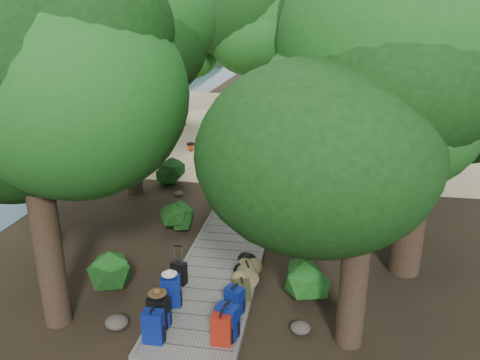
% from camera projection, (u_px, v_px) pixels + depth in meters
% --- Properties ---
extents(ground, '(120.00, 120.00, 0.00)m').
position_uv_depth(ground, '(230.00, 245.00, 13.28)').
color(ground, black).
rests_on(ground, ground).
extents(sand_beach, '(40.00, 22.00, 0.02)m').
position_uv_depth(sand_beach, '(280.00, 124.00, 28.16)').
color(sand_beach, '#CFB88B').
rests_on(sand_beach, ground).
extents(distant_hill, '(32.00, 16.00, 12.00)m').
position_uv_depth(distant_hill, '(10.00, 63.00, 64.21)').
color(distant_hill, black).
rests_on(distant_hill, ground).
extents(boardwalk, '(2.00, 12.00, 0.12)m').
position_uv_depth(boardwalk, '(237.00, 229.00, 14.19)').
color(boardwalk, slate).
rests_on(boardwalk, ground).
extents(backpack_left_a, '(0.41, 0.29, 0.75)m').
position_uv_depth(backpack_left_a, '(153.00, 325.00, 9.07)').
color(backpack_left_a, navy).
rests_on(backpack_left_a, boardwalk).
extents(backpack_left_b, '(0.45, 0.36, 0.75)m').
position_uv_depth(backpack_left_b, '(159.00, 311.00, 9.51)').
color(backpack_left_b, black).
rests_on(backpack_left_b, boardwalk).
extents(backpack_left_c, '(0.48, 0.39, 0.79)m').
position_uv_depth(backpack_left_c, '(171.00, 290.00, 10.21)').
color(backpack_left_c, navy).
rests_on(backpack_left_c, boardwalk).
extents(backpack_right_a, '(0.40, 0.28, 0.71)m').
position_uv_depth(backpack_right_a, '(222.00, 328.00, 9.03)').
color(backpack_right_a, maroon).
rests_on(backpack_right_a, boardwalk).
extents(backpack_right_b, '(0.50, 0.41, 0.78)m').
position_uv_depth(backpack_right_b, '(227.00, 320.00, 9.21)').
color(backpack_right_b, navy).
rests_on(backpack_right_b, boardwalk).
extents(backpack_right_c, '(0.46, 0.40, 0.65)m').
position_uv_depth(backpack_right_c, '(235.00, 299.00, 10.00)').
color(backpack_right_c, navy).
rests_on(backpack_right_c, boardwalk).
extents(backpack_right_d, '(0.41, 0.35, 0.54)m').
position_uv_depth(backpack_right_d, '(242.00, 290.00, 10.41)').
color(backpack_right_d, '#353A1A').
rests_on(backpack_right_d, boardwalk).
extents(duffel_right_khaki, '(0.65, 0.78, 0.44)m').
position_uv_depth(duffel_right_khaki, '(247.00, 273.00, 11.21)').
color(duffel_right_khaki, olive).
rests_on(duffel_right_khaki, boardwalk).
extents(duffel_right_black, '(0.51, 0.70, 0.40)m').
position_uv_depth(duffel_right_black, '(245.00, 266.00, 11.57)').
color(duffel_right_black, black).
rests_on(duffel_right_black, boardwalk).
extents(suitcase_on_boardwalk, '(0.39, 0.28, 0.55)m').
position_uv_depth(suitcase_on_boardwalk, '(179.00, 273.00, 11.10)').
color(suitcase_on_boardwalk, black).
rests_on(suitcase_on_boardwalk, boardwalk).
extents(lone_suitcase_on_sand, '(0.44, 0.26, 0.69)m').
position_uv_depth(lone_suitcase_on_sand, '(273.00, 155.00, 20.67)').
color(lone_suitcase_on_sand, black).
rests_on(lone_suitcase_on_sand, sand_beach).
extents(hat_brown, '(0.39, 0.39, 0.12)m').
position_uv_depth(hat_brown, '(157.00, 291.00, 9.42)').
color(hat_brown, '#51351E').
rests_on(hat_brown, backpack_left_b).
extents(hat_white, '(0.34, 0.34, 0.11)m').
position_uv_depth(hat_white, '(169.00, 272.00, 10.05)').
color(hat_white, silver).
rests_on(hat_white, backpack_left_c).
extents(kayak, '(1.41, 3.17, 0.31)m').
position_uv_depth(kayak, '(191.00, 145.00, 22.92)').
color(kayak, '#B12E0F').
rests_on(kayak, sand_beach).
extents(sun_lounger, '(1.10, 1.94, 0.59)m').
position_uv_depth(sun_lounger, '(348.00, 151.00, 21.31)').
color(sun_lounger, silver).
rests_on(sun_lounger, sand_beach).
extents(tree_right_a, '(4.56, 4.56, 7.60)m').
position_uv_depth(tree_right_a, '(365.00, 160.00, 8.11)').
color(tree_right_a, black).
rests_on(tree_right_a, ground).
extents(tree_right_b, '(6.12, 6.12, 10.93)m').
position_uv_depth(tree_right_b, '(432.00, 50.00, 10.16)').
color(tree_right_b, black).
rests_on(tree_right_b, ground).
extents(tree_right_c, '(4.80, 4.80, 8.30)m').
position_uv_depth(tree_right_c, '(372.00, 92.00, 13.05)').
color(tree_right_c, black).
rests_on(tree_right_c, ground).
extents(tree_right_d, '(5.87, 5.87, 10.75)m').
position_uv_depth(tree_right_d, '(425.00, 44.00, 13.95)').
color(tree_right_d, black).
rests_on(tree_right_d, ground).
extents(tree_right_e, '(4.91, 4.91, 8.84)m').
position_uv_depth(tree_right_e, '(367.00, 66.00, 17.17)').
color(tree_right_e, black).
rests_on(tree_right_e, ground).
extents(tree_right_f, '(5.16, 5.16, 9.21)m').
position_uv_depth(tree_right_f, '(437.00, 56.00, 19.38)').
color(tree_right_f, black).
rests_on(tree_right_f, ground).
extents(tree_left_a, '(4.69, 4.69, 7.82)m').
position_uv_depth(tree_left_a, '(32.00, 144.00, 8.70)').
color(tree_left_a, black).
rests_on(tree_left_a, ground).
extents(tree_left_b, '(5.33, 5.33, 9.60)m').
position_uv_depth(tree_left_b, '(24.00, 73.00, 11.81)').
color(tree_left_b, black).
rests_on(tree_left_b, ground).
extents(tree_left_c, '(5.11, 5.11, 8.88)m').
position_uv_depth(tree_left_c, '(125.00, 70.00, 15.81)').
color(tree_left_c, black).
rests_on(tree_left_c, ground).
extents(tree_back_a, '(5.45, 5.45, 9.44)m').
position_uv_depth(tree_back_a, '(251.00, 43.00, 26.07)').
color(tree_back_a, black).
rests_on(tree_back_a, ground).
extents(tree_back_b, '(5.67, 5.67, 10.12)m').
position_uv_depth(tree_back_b, '(307.00, 37.00, 26.01)').
color(tree_back_b, black).
rests_on(tree_back_b, ground).
extents(tree_back_c, '(5.40, 5.40, 9.73)m').
position_uv_depth(tree_back_c, '(377.00, 41.00, 25.51)').
color(tree_back_c, black).
rests_on(tree_back_c, ground).
extents(tree_back_d, '(4.51, 4.51, 7.52)m').
position_uv_depth(tree_back_d, '(179.00, 60.00, 26.55)').
color(tree_back_d, black).
rests_on(tree_back_d, ground).
extents(palm_right_a, '(4.97, 4.97, 8.47)m').
position_uv_depth(palm_right_a, '(345.00, 73.00, 16.72)').
color(palm_right_a, '#123910').
rests_on(palm_right_a, ground).
extents(palm_right_b, '(4.04, 4.04, 7.81)m').
position_uv_depth(palm_right_b, '(388.00, 67.00, 21.84)').
color(palm_right_b, '#123910').
rests_on(palm_right_b, ground).
extents(palm_right_c, '(4.02, 4.02, 6.40)m').
position_uv_depth(palm_right_c, '(324.00, 78.00, 23.51)').
color(palm_right_c, '#123910').
rests_on(palm_right_c, ground).
extents(palm_left_a, '(4.64, 4.64, 7.38)m').
position_uv_depth(palm_left_a, '(148.00, 79.00, 19.24)').
color(palm_left_a, '#123910').
rests_on(palm_left_a, ground).
extents(rock_left_a, '(0.50, 0.45, 0.27)m').
position_uv_depth(rock_left_a, '(117.00, 322.00, 9.73)').
color(rock_left_a, '#4C473F').
rests_on(rock_left_a, ground).
extents(rock_left_b, '(0.31, 0.28, 0.17)m').
position_uv_depth(rock_left_b, '(102.00, 279.00, 11.44)').
color(rock_left_b, '#4C473F').
rests_on(rock_left_b, ground).
extents(rock_left_c, '(0.46, 0.41, 0.25)m').
position_uv_depth(rock_left_c, '(174.00, 222.00, 14.46)').
color(rock_left_c, '#4C473F').
rests_on(rock_left_c, ground).
extents(rock_left_d, '(0.34, 0.30, 0.19)m').
position_uv_depth(rock_left_d, '(179.00, 193.00, 16.90)').
color(rock_left_d, '#4C473F').
rests_on(rock_left_d, ground).
extents(rock_right_a, '(0.43, 0.38, 0.23)m').
position_uv_depth(rock_right_a, '(300.00, 328.00, 9.59)').
color(rock_right_a, '#4C473F').
rests_on(rock_right_a, ground).
extents(rock_right_b, '(0.47, 0.42, 0.26)m').
position_uv_depth(rock_right_b, '(306.00, 260.00, 12.21)').
color(rock_right_b, '#4C473F').
rests_on(rock_right_b, ground).
extents(rock_right_c, '(0.35, 0.32, 0.19)m').
position_uv_depth(rock_right_c, '(293.00, 230.00, 13.99)').
color(rock_right_c, '#4C473F').
rests_on(rock_right_c, ground).
extents(rock_right_d, '(0.62, 0.56, 0.34)m').
position_uv_depth(rock_right_d, '(331.00, 193.00, 16.74)').
color(rock_right_d, '#4C473F').
rests_on(rock_right_d, ground).
extents(shrub_left_a, '(1.22, 1.22, 1.10)m').
position_uv_depth(shrub_left_a, '(116.00, 271.00, 10.91)').
color(shrub_left_a, '#185319').
rests_on(shrub_left_a, ground).
extents(shrub_left_b, '(0.96, 0.96, 0.86)m').
position_uv_depth(shrub_left_b, '(180.00, 218.00, 14.03)').
color(shrub_left_b, '#185319').
rests_on(shrub_left_b, ground).
extents(shrub_left_c, '(1.11, 1.11, 1.00)m').
position_uv_depth(shrub_left_c, '(173.00, 172.00, 17.93)').
color(shrub_left_c, '#185319').
rests_on(shrub_left_c, ground).
extents(shrub_right_a, '(1.03, 1.03, 0.93)m').
position_uv_depth(shrub_right_a, '(307.00, 283.00, 10.57)').
color(shrub_right_a, '#185319').
rests_on(shrub_right_a, ground).
extents(shrub_right_b, '(1.16, 1.16, 1.05)m').
position_uv_depth(shrub_right_b, '(317.00, 211.00, 14.31)').
color(shrub_right_b, '#185319').
rests_on(shrub_right_b, ground).
extents(shrub_right_c, '(0.79, 0.79, 0.72)m').
position_uv_depth(shrub_right_c, '(314.00, 173.00, 18.26)').
color(shrub_right_c, '#185319').
rests_on(shrub_right_c, ground).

